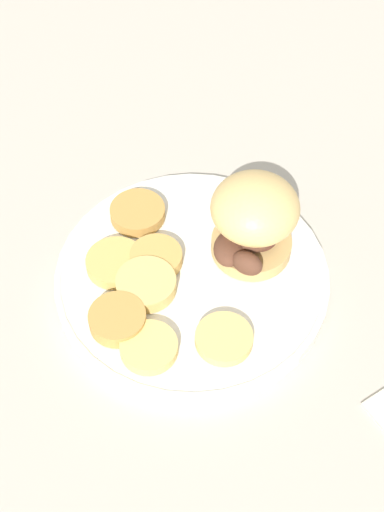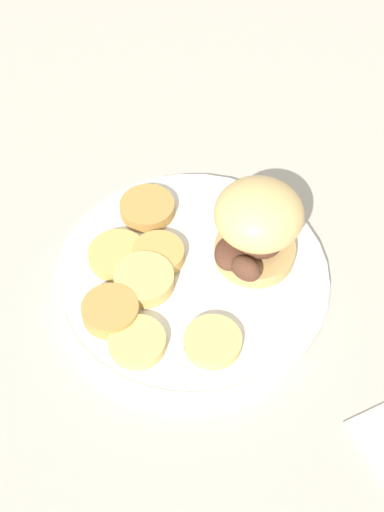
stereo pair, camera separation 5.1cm
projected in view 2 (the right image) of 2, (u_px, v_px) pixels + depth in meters
The scene contains 10 objects.
ground_plane at pixel (192, 282), 0.68m from camera, with size 4.00×4.00×0.00m, color #B2A899.
dinner_plate at pixel (192, 277), 0.68m from camera, with size 0.26×0.26×0.02m.
sandwich at pixel (258, 226), 0.65m from camera, with size 0.12×0.08×0.09m.
potato_round_0 at pixel (137, 342), 0.62m from camera, with size 0.05×0.05×0.01m, color #DBB766.
potato_round_1 at pixel (117, 255), 0.68m from camera, with size 0.06×0.06×0.01m, color tan.
potato_round_2 at pixel (147, 208), 0.71m from camera, with size 0.05×0.05×0.01m, color #BC8942.
potato_round_3 at pixel (158, 254), 0.68m from camera, with size 0.05×0.05×0.01m, color tan.
potato_round_4 at pixel (213, 342), 0.62m from camera, with size 0.05×0.05×0.01m, color #DBB766.
potato_round_5 at pixel (111, 311), 0.64m from camera, with size 0.05×0.05×0.02m, color #BC8942.
potato_round_6 at pixel (144, 279), 0.66m from camera, with size 0.06×0.06×0.01m, color #DBB766.
Camera 2 is at (0.38, 0.12, 0.56)m, focal length 50.00 mm.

